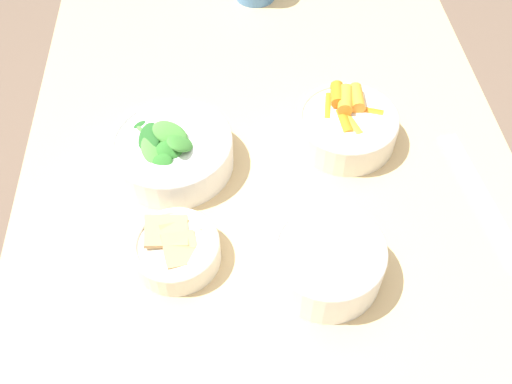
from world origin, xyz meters
TOP-DOWN VIEW (x-y plane):
  - ground_plane at (0.00, 0.00)m, footprint 10.00×10.00m
  - dining_table at (0.00, 0.00)m, footprint 1.35×0.79m
  - bowl_carrots at (-0.11, 0.13)m, footprint 0.16×0.16m
  - bowl_greens at (-0.08, -0.15)m, footprint 0.19×0.19m
  - bowl_beans_hotdog at (0.14, 0.06)m, footprint 0.15×0.15m
  - bowl_cookies at (0.10, -0.14)m, footprint 0.12×0.12m
  - ruler at (0.02, 0.31)m, footprint 0.27×0.06m

SIDE VIEW (x-z plane):
  - ground_plane at x=0.00m, z-range 0.00..0.00m
  - dining_table at x=0.00m, z-range 0.27..1.04m
  - ruler at x=0.02m, z-range 0.77..0.78m
  - bowl_cookies at x=0.10m, z-range 0.77..0.82m
  - bowl_carrots at x=-0.11m, z-range 0.77..0.84m
  - bowl_beans_hotdog at x=0.14m, z-range 0.77..0.84m
  - bowl_greens at x=-0.08m, z-range 0.76..0.85m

